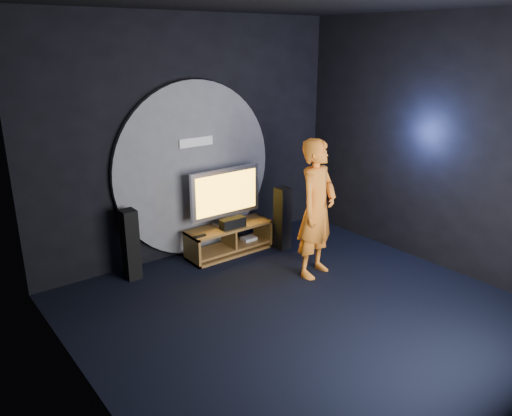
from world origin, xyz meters
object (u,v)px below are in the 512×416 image
(media_console, at_px, (229,241))
(player, at_px, (317,209))
(tower_speaker_left, at_px, (130,245))
(tv, at_px, (226,194))
(tower_speaker_right, at_px, (283,218))
(subwoofer, at_px, (277,233))

(media_console, relative_size, player, 0.70)
(media_console, distance_m, tower_speaker_left, 1.58)
(tv, distance_m, player, 1.48)
(tower_speaker_right, relative_size, player, 0.52)
(tv, xyz_separation_m, tower_speaker_right, (0.78, -0.41, -0.44))
(tower_speaker_left, xyz_separation_m, subwoofer, (2.39, -0.24, -0.33))
(tv, height_order, subwoofer, tv)
(media_console, height_order, subwoofer, media_console)
(player, bearing_deg, media_console, 96.30)
(media_console, distance_m, subwoofer, 0.85)
(media_console, bearing_deg, tower_speaker_left, 175.82)
(tv, bearing_deg, player, -68.09)
(subwoofer, bearing_deg, tower_speaker_left, 174.26)
(tower_speaker_left, height_order, player, player)
(tv, height_order, tower_speaker_left, tv)
(player, bearing_deg, subwoofer, 59.61)
(tower_speaker_left, xyz_separation_m, player, (2.09, -1.42, 0.46))
(tower_speaker_left, bearing_deg, player, -34.23)
(tower_speaker_right, bearing_deg, player, -103.13)
(tv, height_order, tower_speaker_right, tv)
(tower_speaker_left, distance_m, tower_speaker_right, 2.36)
(tower_speaker_left, height_order, tower_speaker_right, same)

